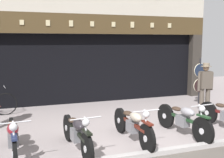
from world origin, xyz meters
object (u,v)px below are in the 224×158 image
at_px(motorcycle_left, 13,137).
at_px(motorcycle_center_right, 183,119).
at_px(motorcycle_center, 133,124).
at_px(shopkeeper_center, 205,86).
at_px(motorcycle_center_left, 77,133).
at_px(tyre_sign_pole, 200,78).
at_px(advert_board_near, 55,58).

bearing_deg(motorcycle_left, motorcycle_center_right, 176.48).
distance_m(motorcycle_center, shopkeeper_center, 3.69).
bearing_deg(shopkeeper_center, motorcycle_center_left, 24.46).
bearing_deg(motorcycle_center_left, tyre_sign_pole, -155.62).
xyz_separation_m(motorcycle_left, shopkeeper_center, (5.88, 1.61, 0.49)).
distance_m(motorcycle_center, advert_board_near, 4.81).
distance_m(shopkeeper_center, advert_board_near, 5.32).
bearing_deg(motorcycle_center_left, motorcycle_left, -11.43).
distance_m(motorcycle_left, tyre_sign_pole, 7.12).
distance_m(motorcycle_center, tyre_sign_pole, 4.86).
xyz_separation_m(motorcycle_left, tyre_sign_pole, (6.54, 2.78, 0.54)).
height_order(motorcycle_left, motorcycle_center, motorcycle_center).
bearing_deg(advert_board_near, motorcycle_center_left, -92.35).
distance_m(motorcycle_center_left, advert_board_near, 4.79).
height_order(motorcycle_center, motorcycle_center_right, motorcycle_center).
xyz_separation_m(motorcycle_left, motorcycle_center_right, (3.96, -0.04, 0.01)).
xyz_separation_m(motorcycle_center_left, motorcycle_center, (1.34, 0.12, 0.01)).
distance_m(tyre_sign_pole, advert_board_near, 5.40).
bearing_deg(motorcycle_center_right, tyre_sign_pole, -138.31).
bearing_deg(motorcycle_center, advert_board_near, -77.66).
bearing_deg(advert_board_near, shopkeeper_center, -32.76).
height_order(shopkeeper_center, tyre_sign_pole, tyre_sign_pole).
xyz_separation_m(motorcycle_center_left, shopkeeper_center, (4.61, 1.76, 0.49)).
bearing_deg(motorcycle_left, advert_board_near, -111.08).
bearing_deg(motorcycle_center_right, motorcycle_center, -6.30).
relative_size(motorcycle_center_right, shopkeeper_center, 1.24).
xyz_separation_m(motorcycle_center_left, advert_board_near, (0.19, 4.61, 1.32)).
bearing_deg(tyre_sign_pole, motorcycle_left, -156.95).
height_order(motorcycle_center_left, motorcycle_center_right, motorcycle_center_right).
xyz_separation_m(motorcycle_center, shopkeeper_center, (3.27, 1.65, 0.48)).
bearing_deg(motorcycle_center_left, motorcycle_center, -179.68).
bearing_deg(motorcycle_center_left, advert_board_near, -97.07).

